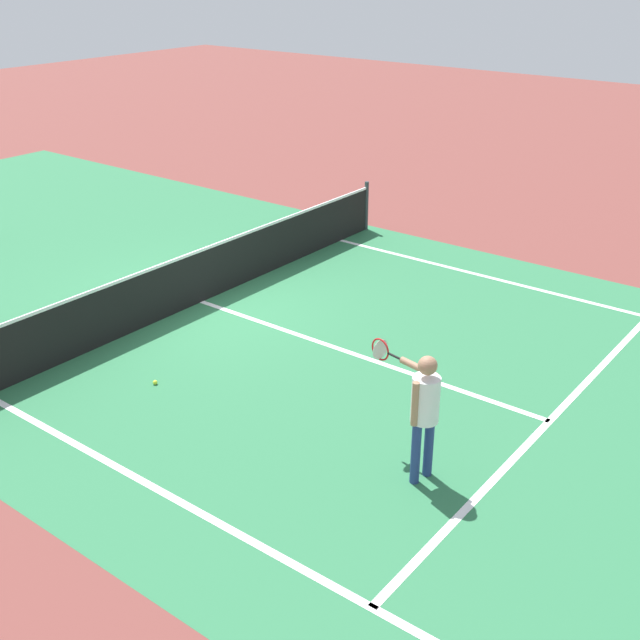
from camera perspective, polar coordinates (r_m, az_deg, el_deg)
ground_plane at (r=14.10m, az=-8.46°, el=1.30°), size 60.00×60.00×0.00m
court_surface_inbounds at (r=14.10m, az=-8.46°, el=1.30°), size 10.62×24.40×0.00m
line_sideline_left at (r=8.12m, az=0.93°, el=-18.47°), size 0.10×11.89×0.01m
line_sideline_right at (r=14.55m, az=20.71°, el=0.66°), size 0.10×11.89×0.01m
line_service_near at (r=10.90m, az=16.06°, el=-6.95°), size 8.22×0.10×0.01m
line_center_service at (r=12.19m, az=2.17°, el=-2.34°), size 0.10×6.40×0.01m
net at (r=13.92m, az=-8.58°, el=3.16°), size 10.19×0.09×1.07m
player_near at (r=9.02m, az=7.39°, el=-5.97°), size 0.67×1.14×1.59m
tennis_ball_near_net at (r=11.55m, az=-11.69°, el=-4.38°), size 0.07×0.07×0.07m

